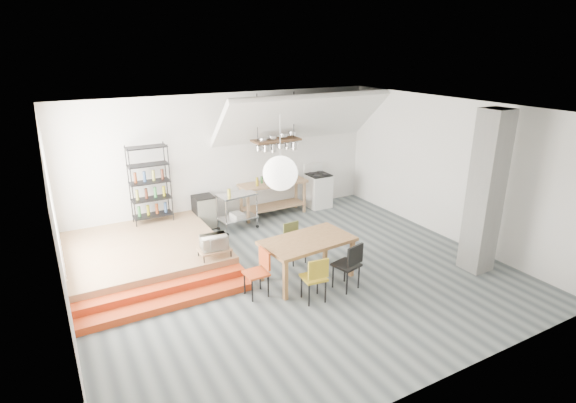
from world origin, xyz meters
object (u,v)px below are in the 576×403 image
stove (318,190)px  rolling_cart (237,207)px  dining_table (307,244)px  mini_fridge (204,212)px

stove → rolling_cart: bearing=-170.1°
dining_table → mini_fridge: bearing=99.2°
rolling_cart → stove: bearing=2.5°
stove → dining_table: stove is taller
dining_table → rolling_cart: size_ratio=1.84×
dining_table → mini_fridge: 3.55m
rolling_cart → mini_fridge: (-0.67, 0.50, -0.18)m
stove → mini_fridge: stove is taller
stove → mini_fridge: bearing=179.2°
stove → dining_table: 4.16m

